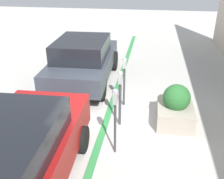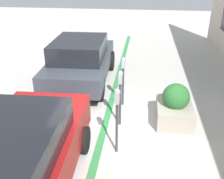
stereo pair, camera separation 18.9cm
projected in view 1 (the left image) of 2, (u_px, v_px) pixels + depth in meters
ground_plane at (109, 123)px, 7.03m from camera, size 40.00×40.00×0.00m
curb_strip at (106, 122)px, 7.03m from camera, size 19.00×0.16×0.04m
parking_meter_nearest at (115, 109)px, 5.49m from camera, size 0.16×0.14×1.57m
parking_meter_second at (120, 92)px, 6.58m from camera, size 0.15×0.13×1.51m
parking_meter_middle at (124, 74)px, 7.52m from camera, size 0.15×0.13×1.50m
planter_box at (175, 108)px, 6.90m from camera, size 1.27×0.93×1.09m
parked_car_front at (12, 159)px, 4.53m from camera, size 4.42×1.97×1.56m
parked_car_middle at (83, 60)px, 9.18m from camera, size 4.37×2.05×1.59m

